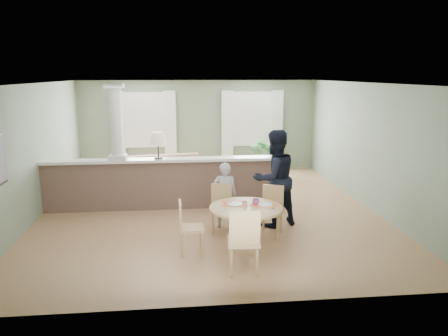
{
  "coord_description": "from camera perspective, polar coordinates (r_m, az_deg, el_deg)",
  "views": [
    {
      "loc": [
        -0.63,
        -9.05,
        2.89
      ],
      "look_at": [
        0.23,
        -1.0,
        1.14
      ],
      "focal_mm": 35.0,
      "sensor_mm": 36.0,
      "label": 1
    }
  ],
  "objects": [
    {
      "name": "chair_side",
      "position": [
        7.17,
        -4.83,
        -7.43
      ],
      "size": [
        0.4,
        0.4,
        0.87
      ],
      "rotation": [
        0.0,
        0.0,
        1.59
      ],
      "color": "tan",
      "rests_on": "ground"
    },
    {
      "name": "chair_near",
      "position": [
        6.37,
        2.61,
        -9.24
      ],
      "size": [
        0.49,
        0.49,
        1.02
      ],
      "rotation": [
        0.0,
        0.0,
        3.07
      ],
      "color": "tan",
      "rests_on": "ground"
    },
    {
      "name": "man_person",
      "position": [
        8.36,
        6.59,
        -1.37
      ],
      "size": [
        1.11,
        1.0,
        1.87
      ],
      "primitive_type": "imported",
      "rotation": [
        0.0,
        0.0,
        3.53
      ],
      "color": "black",
      "rests_on": "ground"
    },
    {
      "name": "pony_wall",
      "position": [
        9.51,
        -8.08,
        -1.16
      ],
      "size": [
        5.32,
        0.38,
        2.7
      ],
      "color": "brown",
      "rests_on": "ground"
    },
    {
      "name": "dining_table",
      "position": [
        7.3,
        2.9,
        -6.21
      ],
      "size": [
        1.21,
        1.21,
        0.83
      ],
      "rotation": [
        0.0,
        0.0,
        -0.1
      ],
      "color": "tan",
      "rests_on": "ground"
    },
    {
      "name": "houseplant",
      "position": [
        12.43,
        5.66,
        1.92
      ],
      "size": [
        1.55,
        1.47,
        1.35
      ],
      "primitive_type": "imported",
      "rotation": [
        0.0,
        0.0,
        0.43
      ],
      "color": "#29682A",
      "rests_on": "ground"
    },
    {
      "name": "chair_far_boy",
      "position": [
        8.11,
        -0.33,
        -4.98
      ],
      "size": [
        0.43,
        0.43,
        0.89
      ],
      "rotation": [
        0.0,
        0.0,
        -0.08
      ],
      "color": "tan",
      "rests_on": "ground"
    },
    {
      "name": "sofa",
      "position": [
        11.35,
        -8.12,
        -0.56
      ],
      "size": [
        2.87,
        1.48,
        0.8
      ],
      "primitive_type": "imported",
      "rotation": [
        0.0,
        0.0,
        0.16
      ],
      "color": "#946D51",
      "rests_on": "ground"
    },
    {
      "name": "ground",
      "position": [
        9.52,
        -2.02,
        -5.45
      ],
      "size": [
        8.0,
        8.0,
        0.0
      ],
      "primitive_type": "plane",
      "color": "tan",
      "rests_on": "ground"
    },
    {
      "name": "room_shell",
      "position": [
        9.75,
        -2.54,
        5.88
      ],
      "size": [
        7.02,
        8.02,
        2.71
      ],
      "color": "gray",
      "rests_on": "ground"
    },
    {
      "name": "child_person",
      "position": [
        8.28,
        0.1,
        -3.58
      ],
      "size": [
        0.51,
        0.38,
        1.27
      ],
      "primitive_type": "imported",
      "rotation": [
        0.0,
        0.0,
        2.97
      ],
      "color": "#9A999E",
      "rests_on": "ground"
    },
    {
      "name": "chair_far_man",
      "position": [
        8.02,
        6.22,
        -5.21
      ],
      "size": [
        0.54,
        0.54,
        0.9
      ],
      "rotation": [
        0.0,
        0.0,
        -0.43
      ],
      "color": "tan",
      "rests_on": "ground"
    }
  ]
}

